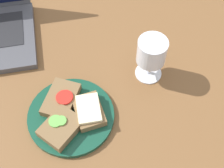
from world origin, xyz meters
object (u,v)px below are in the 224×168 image
(sandwich_with_cheese, at_px, (89,111))
(wine_glass, at_px, (152,53))
(sandwich_with_cucumber, at_px, (61,127))
(plate, at_px, (72,116))
(sandwich_with_tomato, at_px, (62,99))

(sandwich_with_cheese, distance_m, wine_glass, 0.22)
(sandwich_with_cucumber, bearing_deg, plate, 53.61)
(wine_glass, bearing_deg, sandwich_with_cucumber, -152.61)
(sandwich_with_cheese, height_order, sandwich_with_tomato, sandwich_with_cheese)
(sandwich_with_cucumber, xyz_separation_m, sandwich_with_tomato, (0.01, 0.08, -0.00))
(plate, height_order, sandwich_with_tomato, sandwich_with_tomato)
(sandwich_with_cucumber, relative_size, sandwich_with_tomato, 0.94)
(sandwich_with_cheese, relative_size, wine_glass, 0.77)
(wine_glass, bearing_deg, sandwich_with_tomato, -167.78)
(plate, distance_m, sandwich_with_cheese, 0.05)
(sandwich_with_cheese, relative_size, sandwich_with_tomato, 0.79)
(sandwich_with_cheese, bearing_deg, sandwich_with_cucumber, -156.26)
(plate, xyz_separation_m, sandwich_with_cheese, (0.05, -0.00, 0.02))
(sandwich_with_cucumber, height_order, sandwich_with_cheese, same)
(sandwich_with_tomato, relative_size, wine_glass, 0.98)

